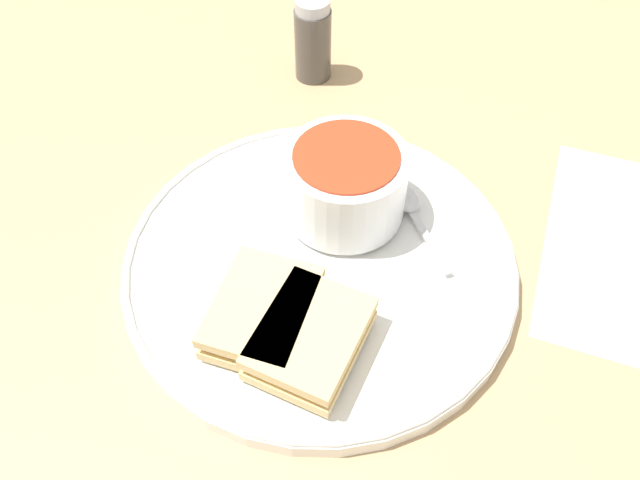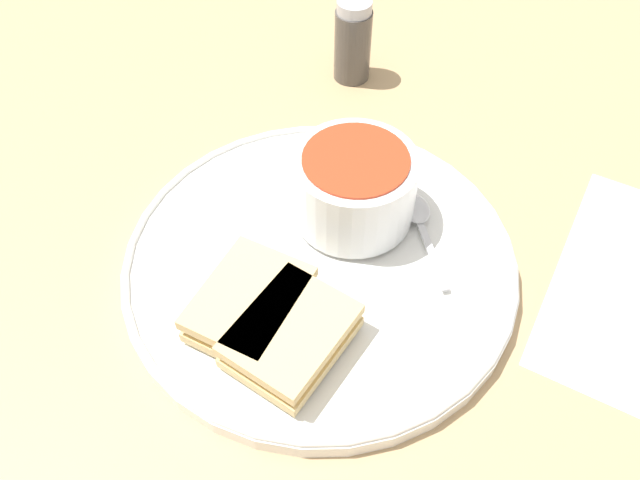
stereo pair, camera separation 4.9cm
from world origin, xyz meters
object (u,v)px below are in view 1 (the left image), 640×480
(soup_bowl, at_px, (345,183))
(sandwich_half_near, at_px, (263,312))
(spoon, at_px, (408,204))
(sandwich_half_far, at_px, (310,338))
(salt_shaker, at_px, (313,40))

(soup_bowl, bearing_deg, sandwich_half_near, -33.39)
(spoon, height_order, sandwich_half_far, sandwich_half_far)
(spoon, height_order, salt_shaker, salt_shaker)
(sandwich_half_near, bearing_deg, soup_bowl, 146.61)
(soup_bowl, height_order, salt_shaker, salt_shaker)
(sandwich_half_near, relative_size, salt_shaker, 1.20)
(soup_bowl, height_order, sandwich_half_near, soup_bowl)
(spoon, bearing_deg, sandwich_half_near, 114.77)
(sandwich_half_near, height_order, sandwich_half_far, same)
(soup_bowl, height_order, spoon, soup_bowl)
(sandwich_half_far, height_order, salt_shaker, salt_shaker)
(spoon, xyz_separation_m, sandwich_half_far, (0.13, -0.09, 0.01))
(sandwich_half_far, bearing_deg, soup_bowl, 163.95)
(soup_bowl, xyz_separation_m, sandwich_half_near, (0.11, -0.07, -0.02))
(soup_bowl, distance_m, salt_shaker, 0.22)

